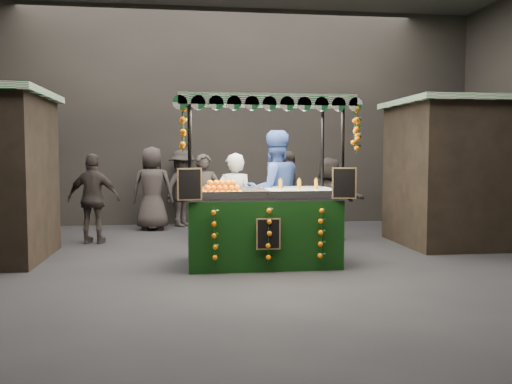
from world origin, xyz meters
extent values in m
plane|color=black|center=(0.00, 0.00, 0.00)|extent=(12.00, 12.00, 0.00)
cube|color=black|center=(0.00, 5.00, 2.50)|extent=(12.00, 0.10, 5.00)
cube|color=black|center=(4.40, 1.50, 1.25)|extent=(2.80, 2.00, 2.50)
cube|color=#135929|center=(4.40, 1.50, 2.55)|extent=(3.00, 2.20, 0.10)
cube|color=black|center=(0.27, 0.17, 0.49)|extent=(2.16, 1.18, 0.98)
cube|color=silver|center=(0.27, 0.17, 1.00)|extent=(2.16, 1.18, 0.04)
cylinder|color=black|center=(-0.78, -0.39, 1.18)|extent=(0.05, 0.05, 2.36)
cylinder|color=black|center=(1.33, -0.39, 1.18)|extent=(0.05, 0.05, 2.36)
cylinder|color=black|center=(-0.78, 0.73, 1.18)|extent=(0.05, 0.05, 2.36)
cylinder|color=black|center=(1.33, 0.73, 1.18)|extent=(0.05, 0.05, 2.36)
cube|color=#135929|center=(0.27, 0.17, 2.40)|extent=(2.41, 1.43, 0.08)
cube|color=white|center=(0.86, 0.17, 1.06)|extent=(0.96, 1.06, 0.08)
cube|color=black|center=(-0.79, -0.45, 1.23)|extent=(0.33, 0.09, 0.43)
cube|color=black|center=(1.34, -0.45, 1.23)|extent=(0.33, 0.09, 0.43)
cube|color=black|center=(0.27, -0.46, 0.54)|extent=(0.33, 0.02, 0.43)
imported|color=gray|center=(-0.06, 1.00, 0.82)|extent=(0.60, 0.40, 1.64)
imported|color=navy|center=(0.59, 1.00, 1.01)|extent=(1.13, 0.98, 2.02)
imported|color=#2E2725|center=(-0.49, 2.41, 0.82)|extent=(0.60, 0.39, 1.63)
imported|color=#2E2A25|center=(1.15, 2.57, 0.85)|extent=(0.89, 0.73, 1.69)
imported|color=#2B2523|center=(-2.50, 2.42, 0.82)|extent=(1.02, 0.57, 1.64)
imported|color=black|center=(-0.89, 4.60, 0.86)|extent=(1.20, 1.27, 1.73)
imported|color=#2D2624|center=(-1.54, 4.07, 0.90)|extent=(0.91, 0.63, 1.79)
imported|color=#2D2825|center=(1.86, 2.25, 0.79)|extent=(1.08, 1.51, 1.57)
camera|label=1|loc=(-0.85, -7.76, 1.63)|focal=38.27mm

